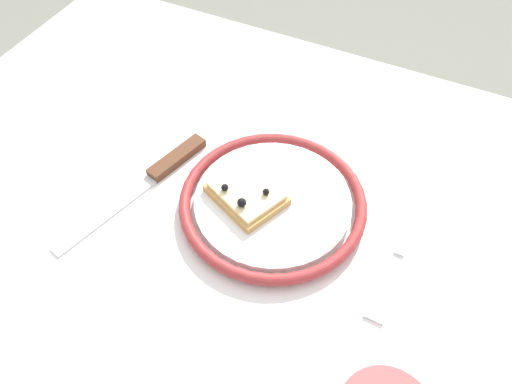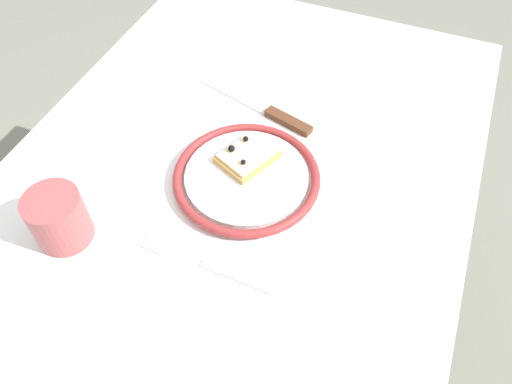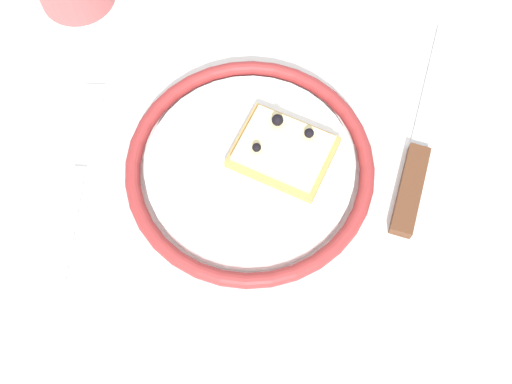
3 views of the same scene
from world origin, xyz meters
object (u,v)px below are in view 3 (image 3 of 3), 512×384
object	(u,v)px
dining_table	(287,191)
knife	(417,160)
fork	(79,174)
pizza_slice_near	(283,150)
plate	(250,167)

from	to	relation	value
dining_table	knife	bearing A→B (deg)	-3.84
fork	knife	bearing A→B (deg)	4.04
pizza_slice_near	fork	xyz separation A→B (m)	(-0.19, -0.02, -0.02)
plate	fork	size ratio (longest dim) A/B	1.14
fork	plate	bearing A→B (deg)	2.57
plate	pizza_slice_near	xyz separation A→B (m)	(0.03, 0.01, 0.01)
knife	dining_table	bearing A→B (deg)	176.16
plate	fork	xyz separation A→B (m)	(-0.16, -0.01, -0.01)
pizza_slice_near	fork	bearing A→B (deg)	-174.45
dining_table	plate	xyz separation A→B (m)	(-0.04, -0.02, 0.11)
plate	pizza_slice_near	bearing A→B (deg)	20.48
dining_table	knife	xyz separation A→B (m)	(0.12, -0.01, 0.10)
dining_table	fork	world-z (taller)	fork
knife	plate	bearing A→B (deg)	-174.46
pizza_slice_near	plate	bearing A→B (deg)	-159.52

